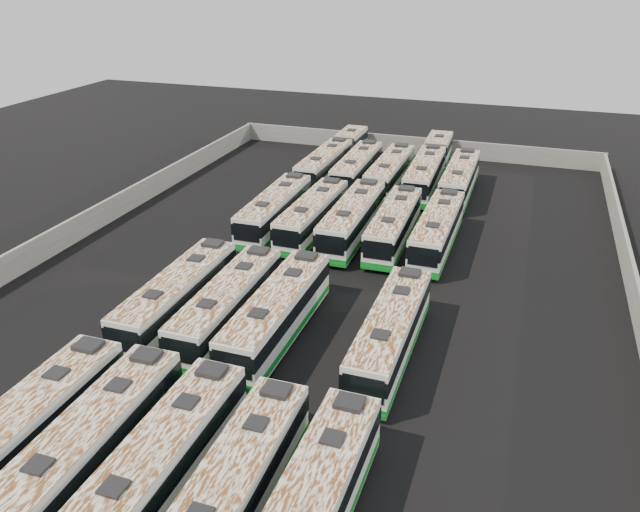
% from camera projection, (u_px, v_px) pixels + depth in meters
% --- Properties ---
extents(ground, '(140.00, 140.00, 0.00)m').
position_uv_depth(ground, '(318.00, 280.00, 47.76)').
color(ground, black).
rests_on(ground, ground).
extents(perimeter_wall, '(45.20, 73.20, 2.20)m').
position_uv_depth(perimeter_wall, '(318.00, 267.00, 47.28)').
color(perimeter_wall, '#65635E').
rests_on(perimeter_wall, ground).
extents(bus_front_far_left, '(2.77, 12.82, 3.61)m').
position_uv_depth(bus_front_far_left, '(22.00, 434.00, 29.58)').
color(bus_front_far_left, silver).
rests_on(bus_front_far_left, ground).
extents(bus_front_left, '(2.91, 12.87, 3.62)m').
position_uv_depth(bus_front_left, '(87.00, 449.00, 28.67)').
color(bus_front_left, silver).
rests_on(bus_front_left, ground).
extents(bus_front_center, '(2.80, 12.78, 3.60)m').
position_uv_depth(bus_front_center, '(157.00, 468.00, 27.59)').
color(bus_front_center, silver).
rests_on(bus_front_center, ground).
extents(bus_front_right, '(2.74, 12.42, 3.49)m').
position_uv_depth(bus_front_right, '(232.00, 492.00, 26.41)').
color(bus_front_right, silver).
rests_on(bus_front_right, ground).
extents(bus_front_far_right, '(2.81, 12.55, 3.53)m').
position_uv_depth(bus_front_far_right, '(311.00, 510.00, 25.51)').
color(bus_front_far_right, silver).
rests_on(bus_front_far_right, ground).
extents(bus_midfront_far_left, '(2.72, 12.62, 3.55)m').
position_uv_depth(bus_midfront_far_left, '(178.00, 296.00, 41.78)').
color(bus_midfront_far_left, silver).
rests_on(bus_midfront_far_left, ground).
extents(bus_midfront_left, '(2.75, 12.46, 3.50)m').
position_uv_depth(bus_midfront_left, '(228.00, 304.00, 40.79)').
color(bus_midfront_left, silver).
rests_on(bus_midfront_left, ground).
extents(bus_midfront_center, '(2.79, 12.87, 3.62)m').
position_uv_depth(bus_midfront_center, '(277.00, 313.00, 39.64)').
color(bus_midfront_center, silver).
rests_on(bus_midfront_center, ground).
extents(bus_midfront_far_right, '(2.70, 12.47, 3.51)m').
position_uv_depth(bus_midfront_far_right, '(390.00, 333.00, 37.66)').
color(bus_midfront_far_right, silver).
rests_on(bus_midfront_far_right, ground).
extents(bus_midback_far_left, '(2.87, 12.65, 3.55)m').
position_uv_depth(bus_midback_far_left, '(275.00, 210.00, 56.14)').
color(bus_midback_far_left, silver).
rests_on(bus_midback_far_left, ground).
extents(bus_midback_left, '(2.84, 12.46, 3.50)m').
position_uv_depth(bus_midback_left, '(312.00, 215.00, 55.03)').
color(bus_midback_left, silver).
rests_on(bus_midback_left, ground).
extents(bus_midback_center, '(2.82, 12.98, 3.66)m').
position_uv_depth(bus_midback_center, '(352.00, 219.00, 54.00)').
color(bus_midback_center, silver).
rests_on(bus_midback_center, ground).
extents(bus_midback_right, '(2.80, 12.39, 3.48)m').
position_uv_depth(bus_midback_right, '(394.00, 225.00, 53.04)').
color(bus_midback_right, silver).
rests_on(bus_midback_right, ground).
extents(bus_midback_far_right, '(2.81, 12.58, 3.54)m').
position_uv_depth(bus_midback_far_right, '(437.00, 230.00, 51.96)').
color(bus_midback_far_right, silver).
rests_on(bus_midback_far_right, ground).
extents(bus_back_far_left, '(2.84, 19.29, 3.49)m').
position_uv_depth(bus_back_far_left, '(334.00, 157.00, 71.30)').
color(bus_back_far_left, silver).
rests_on(bus_back_far_left, ground).
extents(bus_back_left, '(2.80, 12.54, 3.53)m').
position_uv_depth(bus_back_left, '(357.00, 168.00, 67.31)').
color(bus_back_left, silver).
rests_on(bus_back_left, ground).
extents(bus_back_center, '(2.77, 12.57, 3.54)m').
position_uv_depth(bus_back_center, '(390.00, 172.00, 66.08)').
color(bus_back_center, silver).
rests_on(bus_back_center, ground).
extents(bus_back_right, '(3.20, 19.90, 3.60)m').
position_uv_depth(bus_back_right, '(429.00, 166.00, 68.16)').
color(bus_back_right, silver).
rests_on(bus_back_right, ground).
extents(bus_back_far_right, '(2.70, 12.65, 3.56)m').
position_uv_depth(bus_back_far_right, '(460.00, 179.00, 64.00)').
color(bus_back_far_right, silver).
rests_on(bus_back_far_right, ground).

